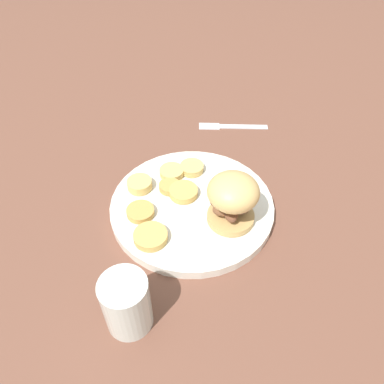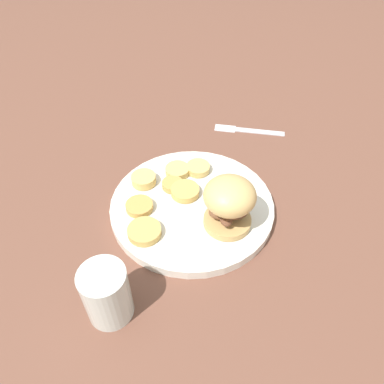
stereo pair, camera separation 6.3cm
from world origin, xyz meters
The scene contains 12 objects.
ground_plane centered at (0.00, 0.00, 0.00)m, with size 4.00×4.00×0.00m, color brown.
dinner_plate centered at (0.00, 0.00, 0.01)m, with size 0.28×0.28×0.02m.
sandwich centered at (0.07, 0.01, 0.07)m, with size 0.08×0.09×0.09m.
potato_round_0 centered at (-0.05, -0.08, 0.02)m, with size 0.05×0.05×0.01m, color tan.
potato_round_1 centered at (0.00, -0.10, 0.03)m, with size 0.05×0.05×0.01m, color tan.
potato_round_2 centered at (-0.07, 0.03, 0.02)m, with size 0.04×0.04×0.01m, color #DBB766.
potato_round_3 centered at (-0.02, 0.01, 0.03)m, with size 0.05×0.05×0.01m, color tan.
potato_round_4 centered at (-0.10, -0.03, 0.03)m, with size 0.04×0.04×0.02m, color #DBB766.
potato_round_5 centered at (-0.05, 0.00, 0.02)m, with size 0.04×0.04×0.01m, color tan.
potato_round_6 centered at (-0.05, 0.06, 0.03)m, with size 0.04×0.04×0.01m, color #DBB766.
fork centered at (-0.09, 0.25, 0.00)m, with size 0.13×0.11×0.00m.
drinking_glass centered at (0.06, -0.21, 0.05)m, with size 0.06×0.06×0.09m.
Camera 1 is at (0.28, -0.34, 0.49)m, focal length 35.00 mm.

